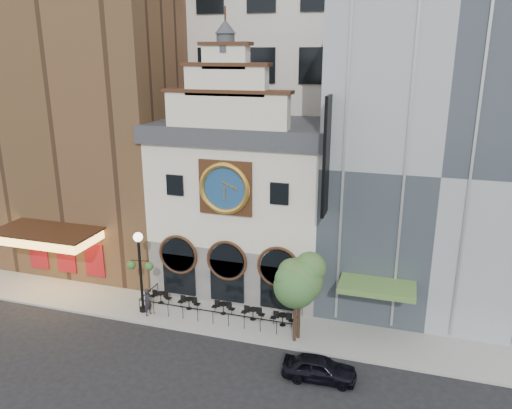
{
  "coord_description": "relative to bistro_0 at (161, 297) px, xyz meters",
  "views": [
    {
      "loc": [
        11.04,
        -25.24,
        16.89
      ],
      "look_at": [
        1.42,
        6.0,
        6.94
      ],
      "focal_mm": 35.0,
      "sensor_mm": 36.0,
      "label": 1
    }
  ],
  "objects": [
    {
      "name": "sidewalk",
      "position": [
        4.54,
        -0.26,
        -0.54
      ],
      "size": [
        44.0,
        5.0,
        0.15
      ],
      "primitive_type": "cube",
      "color": "gray",
      "rests_on": "ground"
    },
    {
      "name": "ground",
      "position": [
        4.54,
        -2.76,
        -0.61
      ],
      "size": [
        120.0,
        120.0,
        0.0
      ],
      "primitive_type": "plane",
      "color": "black",
      "rests_on": "ground"
    },
    {
      "name": "bistro_0",
      "position": [
        0.0,
        0.0,
        0.0
      ],
      "size": [
        1.58,
        0.68,
        0.9
      ],
      "color": "black",
      "rests_on": "sidewalk"
    },
    {
      "name": "tree_left",
      "position": [
        10.04,
        -1.88,
        3.38
      ],
      "size": [
        2.72,
        2.62,
        5.25
      ],
      "color": "#382619",
      "rests_on": "sidewalk"
    },
    {
      "name": "bistro_4",
      "position": [
        8.87,
        -0.4,
        0.0
      ],
      "size": [
        1.58,
        0.68,
        0.9
      ],
      "color": "black",
      "rests_on": "sidewalk"
    },
    {
      "name": "retail_building",
      "position": [
        17.54,
        7.23,
        9.53
      ],
      "size": [
        14.0,
        14.4,
        20.0
      ],
      "color": "gray",
      "rests_on": "ground"
    },
    {
      "name": "cafe_railing",
      "position": [
        4.54,
        -0.26,
        -0.01
      ],
      "size": [
        10.6,
        2.6,
        0.9
      ],
      "primitive_type": null,
      "color": "black",
      "rests_on": "sidewalk"
    },
    {
      "name": "lamppost",
      "position": [
        -0.58,
        -1.41,
        3.04
      ],
      "size": [
        1.8,
        0.76,
        5.67
      ],
      "rotation": [
        0.0,
        0.0,
        0.15
      ],
      "color": "black",
      "rests_on": "sidewalk"
    },
    {
      "name": "tree_right",
      "position": [
        10.18,
        -1.47,
        3.6
      ],
      "size": [
        2.88,
        2.77,
        5.55
      ],
      "color": "#382619",
      "rests_on": "sidewalk"
    },
    {
      "name": "clock_building",
      "position": [
        4.54,
        5.06,
        6.07
      ],
      "size": [
        12.6,
        8.78,
        18.65
      ],
      "color": "#605E5B",
      "rests_on": "ground"
    },
    {
      "name": "bistro_2",
      "position": [
        4.71,
        -0.14,
        0.0
      ],
      "size": [
        1.58,
        0.68,
        0.9
      ],
      "color": "black",
      "rests_on": "sidewalk"
    },
    {
      "name": "theater_building",
      "position": [
        -8.46,
        7.2,
        11.99
      ],
      "size": [
        14.0,
        15.6,
        25.0
      ],
      "color": "brown",
      "rests_on": "ground"
    },
    {
      "name": "pedestrian",
      "position": [
        -0.0,
        -1.72,
        0.48
      ],
      "size": [
        0.6,
        0.77,
        1.88
      ],
      "primitive_type": "imported",
      "rotation": [
        0.0,
        0.0,
        1.34
      ],
      "color": "black",
      "rests_on": "sidewalk"
    },
    {
      "name": "office_tower",
      "position": [
        4.54,
        17.24,
        19.39
      ],
      "size": [
        20.0,
        16.0,
        40.0
      ],
      "primitive_type": "cube",
      "color": "beige",
      "rests_on": "ground"
    },
    {
      "name": "bistro_1",
      "position": [
        2.24,
        -0.19,
        0.0
      ],
      "size": [
        1.58,
        0.68,
        0.9
      ],
      "color": "black",
      "rests_on": "sidewalk"
    },
    {
      "name": "car_right",
      "position": [
        12.07,
        -4.98,
        0.06
      ],
      "size": [
        4.07,
        1.82,
        1.36
      ],
      "primitive_type": "imported",
      "rotation": [
        0.0,
        0.0,
        1.63
      ],
      "color": "black",
      "rests_on": "ground"
    },
    {
      "name": "bistro_3",
      "position": [
        6.84,
        -0.26,
        0.0
      ],
      "size": [
        1.58,
        0.68,
        0.9
      ],
      "color": "black",
      "rests_on": "sidewalk"
    }
  ]
}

